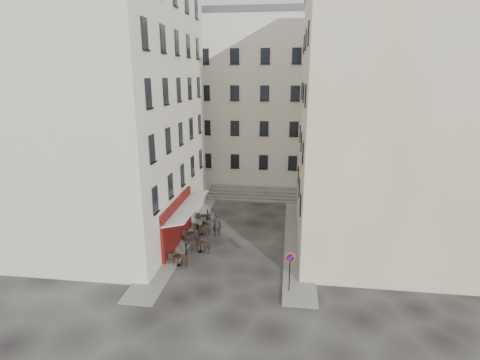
% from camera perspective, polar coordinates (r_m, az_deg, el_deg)
% --- Properties ---
extents(ground, '(90.00, 90.00, 0.00)m').
position_cam_1_polar(ground, '(27.13, -0.85, -11.06)').
color(ground, black).
rests_on(ground, ground).
extents(sidewalk_left, '(2.00, 22.00, 0.12)m').
position_cam_1_polar(sidewalk_left, '(31.54, -7.94, -7.14)').
color(sidewalk_left, slate).
rests_on(sidewalk_left, ground).
extents(sidewalk_right, '(2.00, 18.00, 0.12)m').
position_cam_1_polar(sidewalk_right, '(29.58, 8.78, -8.76)').
color(sidewalk_right, slate).
rests_on(sidewalk_right, ground).
extents(building_left, '(12.20, 16.20, 20.60)m').
position_cam_1_polar(building_left, '(30.49, -20.35, 11.15)').
color(building_left, beige).
rests_on(building_left, ground).
extents(building_right, '(12.20, 14.20, 18.60)m').
position_cam_1_polar(building_right, '(28.47, 21.86, 8.73)').
color(building_right, tan).
rests_on(building_right, ground).
extents(building_back, '(18.20, 10.20, 18.60)m').
position_cam_1_polar(building_back, '(43.31, 1.52, 11.81)').
color(building_back, beige).
rests_on(building_back, ground).
extents(cafe_storefront, '(1.74, 7.30, 3.50)m').
position_cam_1_polar(cafe_storefront, '(28.15, -9.33, -6.07)').
color(cafe_storefront, '#4D0E0B').
rests_on(cafe_storefront, ground).
extents(stone_steps, '(9.00, 3.15, 0.80)m').
position_cam_1_polar(stone_steps, '(38.56, 1.89, -2.18)').
color(stone_steps, slate).
rests_on(stone_steps, ground).
extents(bollard_near, '(0.12, 0.12, 0.98)m').
position_cam_1_polar(bollard_near, '(26.65, -8.22, -10.48)').
color(bollard_near, black).
rests_on(bollard_near, ground).
extents(bollard_mid, '(0.12, 0.12, 0.98)m').
position_cam_1_polar(bollard_mid, '(29.72, -6.40, -7.57)').
color(bollard_mid, black).
rests_on(bollard_mid, ground).
extents(bollard_far, '(0.12, 0.12, 0.98)m').
position_cam_1_polar(bollard_far, '(32.88, -4.94, -5.20)').
color(bollard_far, black).
rests_on(bollard_far, ground).
extents(no_parking_sign, '(0.56, 0.14, 2.49)m').
position_cam_1_polar(no_parking_sign, '(22.07, 7.61, -12.69)').
color(no_parking_sign, black).
rests_on(no_parking_sign, ground).
extents(bistro_table_a, '(1.27, 0.59, 0.89)m').
position_cam_1_polar(bistro_table_a, '(25.62, -9.41, -11.85)').
color(bistro_table_a, black).
rests_on(bistro_table_a, ground).
extents(bistro_table_b, '(1.33, 0.63, 0.94)m').
position_cam_1_polar(bistro_table_b, '(27.18, -6.02, -9.97)').
color(bistro_table_b, black).
rests_on(bistro_table_b, ground).
extents(bistro_table_c, '(1.26, 0.59, 0.89)m').
position_cam_1_polar(bistro_table_c, '(28.94, -7.49, -8.43)').
color(bistro_table_c, black).
rests_on(bistro_table_c, ground).
extents(bistro_table_d, '(1.31, 0.61, 0.92)m').
position_cam_1_polar(bistro_table_d, '(29.97, -5.82, -7.47)').
color(bistro_table_d, black).
rests_on(bistro_table_d, ground).
extents(bistro_table_e, '(1.29, 0.61, 0.91)m').
position_cam_1_polar(bistro_table_e, '(32.15, -5.57, -5.83)').
color(bistro_table_e, black).
rests_on(bistro_table_e, ground).
extents(pedestrian, '(0.82, 0.69, 1.92)m').
position_cam_1_polar(pedestrian, '(29.50, -3.57, -6.77)').
color(pedestrian, black).
rests_on(pedestrian, ground).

